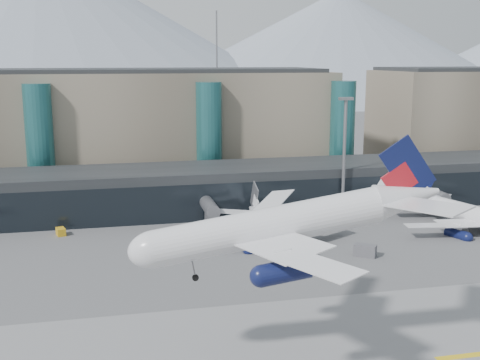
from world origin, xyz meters
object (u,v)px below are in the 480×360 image
Objects in this scene: jet_parked_mid at (272,221)px; veh_d at (322,218)px; lightmast_mid at (344,150)px; hero_jet at (298,213)px; jet_parked_right at (468,208)px; veh_c at (365,250)px; veh_b at (61,232)px.

jet_parked_mid is 18.24m from veh_d.
lightmast_mid reaches higher than hero_jet.
hero_jet is 1.07× the size of jet_parked_mid.
hero_jet is at bearing 114.82° from jet_parked_right.
jet_parked_mid reaches higher than veh_d.
jet_parked_right is at bearing -67.49° from veh_d.
veh_c is (23.57, 34.20, -16.81)m from hero_jet.
lightmast_mid is 0.74× the size of hero_jet.
jet_parked_right is (40.74, 0.01, 0.23)m from jet_parked_mid.
hero_jet is at bearing -168.78° from veh_b.
veh_d is at bearing -106.81° from veh_b.
hero_jet is 69.69m from jet_parked_right.
jet_parked_right reaches higher than veh_c.
jet_parked_mid is (9.99, 45.77, -13.90)m from hero_jet.
lightmast_mid is at bearing 70.09° from hero_jet.
veh_b is (-79.56, 12.88, -3.46)m from jet_parked_right.
veh_d is at bearing -144.35° from lightmast_mid.
lightmast_mid reaches higher than veh_d.
lightmast_mid is at bearing -9.12° from veh_d.
veh_d is at bearing 50.03° from jet_parked_right.
veh_c is (52.41, -24.46, 0.32)m from veh_b.
veh_d is at bearing 73.46° from hero_jet.
hero_jet is at bearing -157.68° from veh_d.
veh_b is at bearing 122.55° from hero_jet.
veh_c is at bearing -129.98° from veh_b.
jet_parked_mid is 8.68× the size of veh_c.
lightmast_mid is at bearing -102.25° from veh_b.
veh_d is (-26.66, 11.16, -3.31)m from jet_parked_right.
veh_c reaches higher than veh_b.
veh_b is (-38.83, 12.89, -3.23)m from jet_parked_mid.
jet_parked_mid is at bearing 173.69° from veh_d.
hero_jet is at bearing -116.28° from lightmast_mid.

